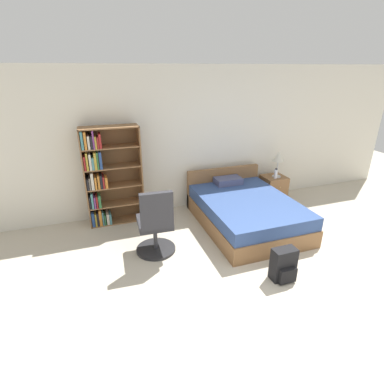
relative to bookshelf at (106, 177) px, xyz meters
name	(u,v)px	position (x,y,z in m)	size (l,w,h in m)	color
ground_plane	(296,321)	(1.69, -2.98, -0.84)	(14.00, 14.00, 0.00)	#BCB29E
wall_back	(196,140)	(1.69, 0.25, 0.46)	(9.00, 0.06, 2.60)	silver
bookshelf	(106,177)	(0.00, 0.00, 0.00)	(0.94, 0.33, 1.68)	brown
bed	(245,210)	(2.20, -0.84, -0.58)	(1.47, 2.02, 0.75)	brown
office_chair	(156,226)	(0.56, -1.24, -0.38)	(0.58, 0.62, 1.05)	#232326
nightstand	(273,188)	(3.26, -0.10, -0.59)	(0.45, 0.45, 0.51)	brown
table_lamp	(278,157)	(3.28, -0.14, 0.07)	(0.24, 0.24, 0.52)	#B2B2B7
water_bottle	(276,174)	(3.21, -0.21, -0.24)	(0.07, 0.07, 0.20)	silver
backpack_black	(284,265)	(1.97, -2.32, -0.63)	(0.31, 0.23, 0.44)	black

